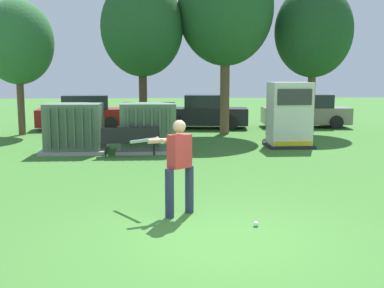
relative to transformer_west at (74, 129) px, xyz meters
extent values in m
plane|color=#3D752D|center=(3.79, -8.83, -0.79)|extent=(96.00, 96.00, 0.00)
cube|color=#9E9B93|center=(0.00, 0.01, -0.73)|extent=(2.10, 1.70, 0.12)
cube|color=#567056|center=(0.00, 0.01, 0.08)|extent=(1.80, 1.40, 1.50)
cube|color=#495F49|center=(-0.64, -0.75, 0.08)|extent=(0.06, 0.12, 1.27)
cube|color=#495F49|center=(-0.38, -0.75, 0.08)|extent=(0.06, 0.12, 1.27)
cube|color=#495F49|center=(-0.13, -0.75, 0.08)|extent=(0.06, 0.12, 1.27)
cube|color=#495F49|center=(0.13, -0.75, 0.08)|extent=(0.06, 0.12, 1.27)
cube|color=#495F49|center=(0.38, -0.75, 0.08)|extent=(0.06, 0.12, 1.27)
cube|color=#495F49|center=(0.64, -0.75, 0.08)|extent=(0.06, 0.12, 1.27)
cube|color=#9E9B93|center=(2.45, -0.01, -0.73)|extent=(2.10, 1.70, 0.12)
cube|color=#567056|center=(2.45, -0.01, 0.08)|extent=(1.80, 1.40, 1.50)
cube|color=#495F49|center=(1.82, -0.77, 0.08)|extent=(0.06, 0.12, 1.27)
cube|color=#495F49|center=(2.07, -0.77, 0.08)|extent=(0.06, 0.12, 1.27)
cube|color=#495F49|center=(2.33, -0.77, 0.08)|extent=(0.06, 0.12, 1.27)
cube|color=#495F49|center=(2.58, -0.77, 0.08)|extent=(0.06, 0.12, 1.27)
cube|color=#495F49|center=(2.84, -0.77, 0.08)|extent=(0.06, 0.12, 1.27)
cube|color=#495F49|center=(3.09, -0.77, 0.08)|extent=(0.06, 0.12, 1.27)
cube|color=#262626|center=(7.43, 0.67, -0.74)|extent=(1.60, 1.40, 0.10)
cube|color=silver|center=(7.43, 0.67, 0.41)|extent=(1.40, 1.20, 2.20)
cube|color=#383838|center=(7.43, 0.05, 1.02)|extent=(1.19, 0.04, 0.55)
cube|color=yellow|center=(7.43, 0.05, -0.59)|extent=(1.33, 0.04, 0.16)
cube|color=black|center=(1.86, -0.83, -0.34)|extent=(1.84, 0.65, 0.05)
cube|color=black|center=(1.89, -1.01, -0.09)|extent=(1.79, 0.29, 0.44)
cylinder|color=black|center=(1.09, -0.80, -0.58)|extent=(0.06, 0.06, 0.42)
cylinder|color=black|center=(2.60, -0.59, -0.58)|extent=(0.06, 0.06, 0.42)
cylinder|color=black|center=(1.12, -1.08, -0.58)|extent=(0.06, 0.06, 0.42)
cylinder|color=black|center=(2.64, -0.87, -0.58)|extent=(0.06, 0.06, 0.42)
cylinder|color=#282D4C|center=(2.98, -7.61, -0.35)|extent=(0.16, 0.16, 0.88)
cylinder|color=#282D4C|center=(3.35, -7.31, -0.35)|extent=(0.16, 0.16, 0.88)
cube|color=red|center=(3.16, -7.46, 0.39)|extent=(0.46, 0.44, 0.60)
sphere|color=#DBAD89|center=(3.16, -7.46, 0.84)|extent=(0.23, 0.23, 0.23)
cylinder|color=#DBAD89|center=(2.86, -7.22, 0.55)|extent=(0.54, 0.27, 0.09)
cylinder|color=#DBAD89|center=(3.00, -7.11, 0.55)|extent=(0.36, 0.51, 0.09)
cylinder|color=#B2B2B7|center=(2.50, -6.64, 0.48)|extent=(0.58, 0.70, 0.21)
sphere|color=#B2B2B7|center=(2.77, -6.97, 0.55)|extent=(0.08, 0.08, 0.08)
sphere|color=white|center=(4.41, -8.21, -0.74)|extent=(0.09, 0.09, 0.09)
cylinder|color=brown|center=(-3.10, 4.92, 0.42)|extent=(0.30, 0.30, 2.43)
ellipsoid|color=#2D6633|center=(-3.10, 4.92, 3.14)|extent=(2.99, 2.99, 3.55)
cylinder|color=#4C3828|center=(2.14, 4.48, 0.61)|extent=(0.34, 0.34, 2.80)
ellipsoid|color=#235128|center=(2.14, 4.48, 3.74)|extent=(3.44, 3.44, 4.09)
cylinder|color=brown|center=(5.67, 4.67, 0.87)|extent=(0.41, 0.41, 3.31)
ellipsoid|color=#235128|center=(5.67, 4.67, 4.58)|extent=(4.08, 4.08, 4.84)
cylinder|color=brown|center=(9.61, 4.94, 0.59)|extent=(0.34, 0.34, 2.76)
ellipsoid|color=#1E4723|center=(9.61, 4.94, 3.68)|extent=(3.39, 3.39, 4.03)
cube|color=maroon|center=(-0.82, 6.90, -0.21)|extent=(4.35, 2.13, 0.80)
cube|color=#262B33|center=(-0.67, 6.91, 0.51)|extent=(2.25, 1.77, 0.64)
cylinder|color=black|center=(-2.02, 5.91, -0.47)|extent=(0.66, 0.29, 0.64)
cylinder|color=black|center=(-2.20, 7.61, -0.47)|extent=(0.66, 0.29, 0.64)
cylinder|color=black|center=(0.57, 6.19, -0.47)|extent=(0.66, 0.29, 0.64)
cylinder|color=black|center=(0.39, 7.88, -0.47)|extent=(0.66, 0.29, 0.64)
cube|color=black|center=(4.99, 7.02, -0.21)|extent=(4.37, 2.18, 0.80)
cube|color=#262B33|center=(5.14, 7.00, 0.51)|extent=(2.27, 1.79, 0.64)
cylinder|color=black|center=(3.60, 6.33, -0.47)|extent=(0.66, 0.29, 0.64)
cylinder|color=black|center=(3.79, 8.01, -0.47)|extent=(0.66, 0.29, 0.64)
cylinder|color=black|center=(6.18, 6.02, -0.47)|extent=(0.66, 0.29, 0.64)
cylinder|color=black|center=(6.38, 7.71, -0.47)|extent=(0.66, 0.29, 0.64)
cube|color=gray|center=(10.07, 7.13, -0.21)|extent=(4.31, 2.00, 0.80)
cube|color=#262B33|center=(10.22, 7.12, 0.51)|extent=(2.21, 1.71, 0.64)
cylinder|color=black|center=(8.71, 6.38, -0.47)|extent=(0.65, 0.27, 0.64)
cylinder|color=black|center=(8.83, 8.08, -0.47)|extent=(0.65, 0.27, 0.64)
cylinder|color=black|center=(11.30, 6.19, -0.47)|extent=(0.65, 0.27, 0.64)
cylinder|color=black|center=(11.43, 7.89, -0.47)|extent=(0.65, 0.27, 0.64)
camera|label=1|loc=(2.80, -15.77, 1.72)|focal=44.07mm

